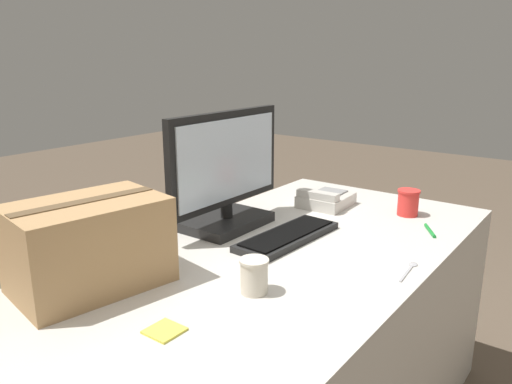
{
  "coord_description": "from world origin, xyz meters",
  "views": [
    {
      "loc": [
        -1.22,
        -0.84,
        1.35
      ],
      "look_at": [
        0.12,
        0.16,
        0.9
      ],
      "focal_mm": 35.0,
      "sensor_mm": 36.0,
      "label": 1
    }
  ],
  "objects_px": {
    "cardboard_box": "(89,245)",
    "pen_marker": "(430,231)",
    "monitor": "(226,177)",
    "desk_phone": "(325,199)",
    "spoon": "(410,268)",
    "paper_cup_left": "(254,276)",
    "sticky_note_pad": "(165,331)",
    "paper_cup_right": "(408,202)",
    "keyboard": "(288,236)"
  },
  "relations": [
    {
      "from": "desk_phone",
      "to": "spoon",
      "type": "xyz_separation_m",
      "value": [
        -0.41,
        -0.51,
        -0.03
      ]
    },
    {
      "from": "pen_marker",
      "to": "sticky_note_pad",
      "type": "bearing_deg",
      "value": -46.67
    },
    {
      "from": "cardboard_box",
      "to": "pen_marker",
      "type": "bearing_deg",
      "value": -31.41
    },
    {
      "from": "monitor",
      "to": "keyboard",
      "type": "height_order",
      "value": "monitor"
    },
    {
      "from": "monitor",
      "to": "keyboard",
      "type": "distance_m",
      "value": 0.31
    },
    {
      "from": "paper_cup_right",
      "to": "sticky_note_pad",
      "type": "xyz_separation_m",
      "value": [
        -1.17,
        0.13,
        -0.05
      ]
    },
    {
      "from": "paper_cup_left",
      "to": "spoon",
      "type": "distance_m",
      "value": 0.48
    },
    {
      "from": "desk_phone",
      "to": "cardboard_box",
      "type": "xyz_separation_m",
      "value": [
        -1.04,
        0.14,
        0.09
      ]
    },
    {
      "from": "sticky_note_pad",
      "to": "cardboard_box",
      "type": "bearing_deg",
      "value": 82.06
    },
    {
      "from": "desk_phone",
      "to": "pen_marker",
      "type": "xyz_separation_m",
      "value": [
        -0.06,
        -0.46,
        -0.02
      ]
    },
    {
      "from": "paper_cup_right",
      "to": "pen_marker",
      "type": "relative_size",
      "value": 0.91
    },
    {
      "from": "keyboard",
      "to": "pen_marker",
      "type": "xyz_separation_m",
      "value": [
        0.37,
        -0.36,
        -0.01
      ]
    },
    {
      "from": "sticky_note_pad",
      "to": "pen_marker",
      "type": "bearing_deg",
      "value": -14.57
    },
    {
      "from": "monitor",
      "to": "sticky_note_pad",
      "type": "xyz_separation_m",
      "value": [
        -0.64,
        -0.35,
        -0.18
      ]
    },
    {
      "from": "desk_phone",
      "to": "paper_cup_left",
      "type": "distance_m",
      "value": 0.84
    },
    {
      "from": "paper_cup_left",
      "to": "sticky_note_pad",
      "type": "relative_size",
      "value": 1.23
    },
    {
      "from": "paper_cup_right",
      "to": "spoon",
      "type": "relative_size",
      "value": 0.66
    },
    {
      "from": "paper_cup_left",
      "to": "pen_marker",
      "type": "distance_m",
      "value": 0.78
    },
    {
      "from": "monitor",
      "to": "spoon",
      "type": "bearing_deg",
      "value": -87.28
    },
    {
      "from": "monitor",
      "to": "paper_cup_right",
      "type": "xyz_separation_m",
      "value": [
        0.53,
        -0.48,
        -0.13
      ]
    },
    {
      "from": "spoon",
      "to": "cardboard_box",
      "type": "xyz_separation_m",
      "value": [
        -0.63,
        0.66,
        0.12
      ]
    },
    {
      "from": "paper_cup_left",
      "to": "pen_marker",
      "type": "relative_size",
      "value": 0.84
    },
    {
      "from": "desk_phone",
      "to": "spoon",
      "type": "height_order",
      "value": "desk_phone"
    },
    {
      "from": "keyboard",
      "to": "sticky_note_pad",
      "type": "relative_size",
      "value": 5.58
    },
    {
      "from": "desk_phone",
      "to": "paper_cup_right",
      "type": "distance_m",
      "value": 0.33
    },
    {
      "from": "cardboard_box",
      "to": "sticky_note_pad",
      "type": "bearing_deg",
      "value": -97.94
    },
    {
      "from": "desk_phone",
      "to": "paper_cup_left",
      "type": "relative_size",
      "value": 2.27
    },
    {
      "from": "paper_cup_right",
      "to": "cardboard_box",
      "type": "height_order",
      "value": "cardboard_box"
    },
    {
      "from": "paper_cup_left",
      "to": "cardboard_box",
      "type": "xyz_separation_m",
      "value": [
        -0.23,
        0.38,
        0.07
      ]
    },
    {
      "from": "paper_cup_right",
      "to": "pen_marker",
      "type": "bearing_deg",
      "value": -136.31
    },
    {
      "from": "monitor",
      "to": "cardboard_box",
      "type": "relative_size",
      "value": 1.3
    },
    {
      "from": "monitor",
      "to": "paper_cup_left",
      "type": "bearing_deg",
      "value": -132.34
    },
    {
      "from": "paper_cup_left",
      "to": "spoon",
      "type": "relative_size",
      "value": 0.6
    },
    {
      "from": "cardboard_box",
      "to": "paper_cup_right",
      "type": "bearing_deg",
      "value": -22.39
    },
    {
      "from": "desk_phone",
      "to": "paper_cup_right",
      "type": "xyz_separation_m",
      "value": [
        0.09,
        -0.32,
        0.02
      ]
    },
    {
      "from": "keyboard",
      "to": "sticky_note_pad",
      "type": "height_order",
      "value": "keyboard"
    },
    {
      "from": "paper_cup_left",
      "to": "keyboard",
      "type": "bearing_deg",
      "value": 20.71
    },
    {
      "from": "cardboard_box",
      "to": "sticky_note_pad",
      "type": "height_order",
      "value": "cardboard_box"
    },
    {
      "from": "keyboard",
      "to": "spoon",
      "type": "xyz_separation_m",
      "value": [
        0.01,
        -0.42,
        -0.01
      ]
    },
    {
      "from": "pen_marker",
      "to": "keyboard",
      "type": "bearing_deg",
      "value": -76.98
    },
    {
      "from": "spoon",
      "to": "cardboard_box",
      "type": "height_order",
      "value": "cardboard_box"
    },
    {
      "from": "monitor",
      "to": "pen_marker",
      "type": "height_order",
      "value": "monitor"
    },
    {
      "from": "desk_phone",
      "to": "paper_cup_right",
      "type": "bearing_deg",
      "value": -77.06
    },
    {
      "from": "monitor",
      "to": "paper_cup_right",
      "type": "relative_size",
      "value": 5.48
    },
    {
      "from": "desk_phone",
      "to": "sticky_note_pad",
      "type": "xyz_separation_m",
      "value": [
        -1.08,
        -0.19,
        -0.03
      ]
    },
    {
      "from": "cardboard_box",
      "to": "sticky_note_pad",
      "type": "xyz_separation_m",
      "value": [
        -0.05,
        -0.33,
        -0.12
      ]
    },
    {
      "from": "paper_cup_left",
      "to": "paper_cup_right",
      "type": "relative_size",
      "value": 0.92
    },
    {
      "from": "cardboard_box",
      "to": "monitor",
      "type": "bearing_deg",
      "value": 1.89
    },
    {
      "from": "monitor",
      "to": "pen_marker",
      "type": "distance_m",
      "value": 0.75
    },
    {
      "from": "paper_cup_left",
      "to": "sticky_note_pad",
      "type": "distance_m",
      "value": 0.29
    }
  ]
}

